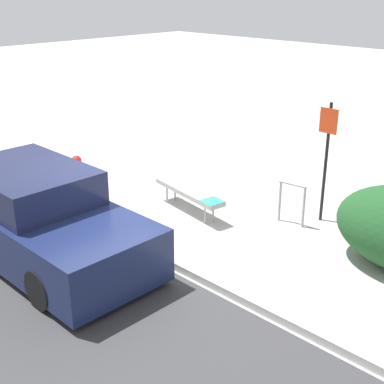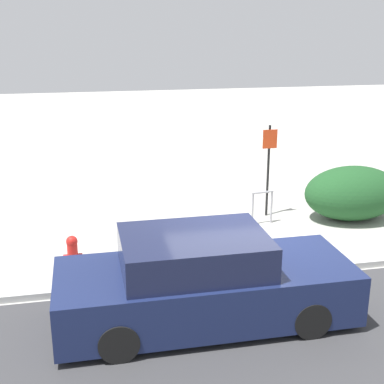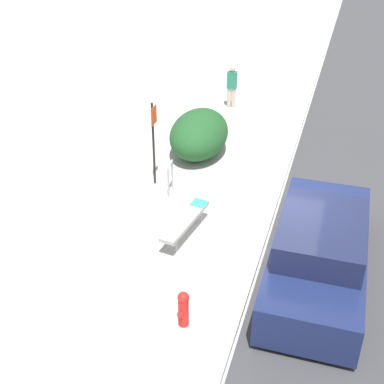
{
  "view_description": "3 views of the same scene",
  "coord_description": "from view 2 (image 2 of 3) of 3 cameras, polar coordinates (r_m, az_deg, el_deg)",
  "views": [
    {
      "loc": [
        6.56,
        -5.23,
        4.33
      ],
      "look_at": [
        0.2,
        1.2,
        0.74
      ],
      "focal_mm": 50.0,
      "sensor_mm": 36.0,
      "label": 1
    },
    {
      "loc": [
        -2.75,
        -8.82,
        4.64
      ],
      "look_at": [
        -0.46,
        2.15,
        1.09
      ],
      "focal_mm": 50.0,
      "sensor_mm": 36.0,
      "label": 2
    },
    {
      "loc": [
        -9.95,
        -1.37,
        7.26
      ],
      "look_at": [
        0.33,
        1.78,
        0.76
      ],
      "focal_mm": 50.0,
      "sensor_mm": 36.0,
      "label": 3
    }
  ],
  "objects": [
    {
      "name": "curb",
      "position": [
        10.3,
        5.0,
        -8.85
      ],
      "size": [
        60.0,
        0.2,
        0.13
      ],
      "color": "#B7B7B2",
      "rests_on": "ground_plane"
    },
    {
      "name": "shrub_hedge",
      "position": [
        13.67,
        16.76,
        -0.11
      ],
      "size": [
        2.42,
        1.63,
        1.33
      ],
      "color": "#1E4C23",
      "rests_on": "ground_plane"
    },
    {
      "name": "fire_hydrant",
      "position": [
        10.6,
        -12.61,
        -6.39
      ],
      "size": [
        0.36,
        0.22,
        0.77
      ],
      "color": "red",
      "rests_on": "ground_plane"
    },
    {
      "name": "bench",
      "position": [
        11.59,
        0.8,
        -3.75
      ],
      "size": [
        1.87,
        0.65,
        0.48
      ],
      "rotation": [
        0.0,
        0.0,
        -0.16
      ],
      "color": "#99999E",
      "rests_on": "ground_plane"
    },
    {
      "name": "ground_plane",
      "position": [
        10.33,
        4.99,
        -9.17
      ],
      "size": [
        60.0,
        60.0,
        0.0
      ],
      "primitive_type": "plane",
      "color": "#ADAAA3"
    },
    {
      "name": "sign_post",
      "position": [
        13.24,
        8.17,
        3.16
      ],
      "size": [
        0.36,
        0.08,
        2.3
      ],
      "color": "black",
      "rests_on": "ground_plane"
    },
    {
      "name": "bike_rack",
      "position": [
        12.9,
        7.5,
        -1.29
      ],
      "size": [
        0.55,
        0.12,
        0.83
      ],
      "rotation": [
        0.0,
        0.0,
        0.13
      ],
      "color": "#99999E",
      "rests_on": "ground_plane"
    },
    {
      "name": "parked_car_near",
      "position": [
        8.67,
        1.19,
        -9.62
      ],
      "size": [
        4.75,
        1.86,
        1.5
      ],
      "rotation": [
        0.0,
        0.0,
        0.0
      ],
      "color": "black",
      "rests_on": "ground_plane"
    }
  ]
}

